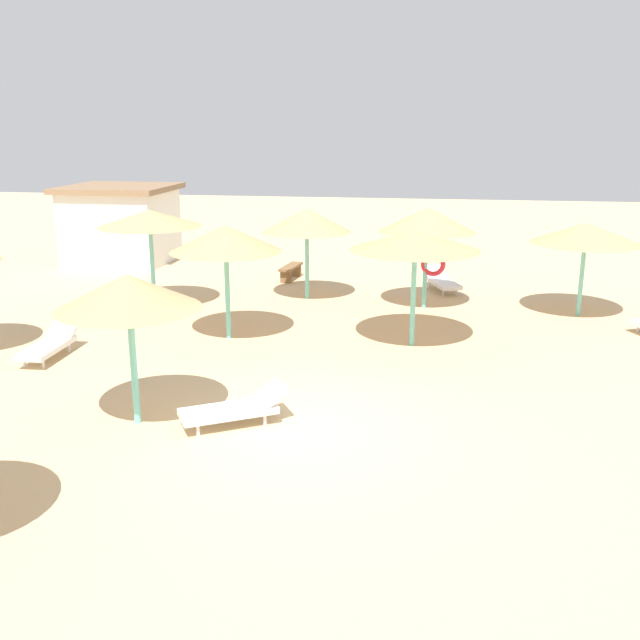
% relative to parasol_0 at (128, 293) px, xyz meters
% --- Properties ---
extents(ground_plane, '(80.00, 80.00, 0.00)m').
position_rel_parasol_0_xyz_m(ground_plane, '(2.83, 0.05, -2.40)').
color(ground_plane, '#D1B284').
extents(parasol_0, '(2.50, 2.50, 2.71)m').
position_rel_parasol_0_xyz_m(parasol_0, '(0.00, 0.00, 0.00)').
color(parasol_0, '#6BC6BC').
rests_on(parasol_0, ground).
extents(parasol_1, '(2.74, 2.74, 2.89)m').
position_rel_parasol_0_xyz_m(parasol_1, '(4.94, 9.13, 0.13)').
color(parasol_1, '#6BC6BC').
rests_on(parasol_1, ground).
extents(parasol_3, '(2.92, 2.92, 2.59)m').
position_rel_parasol_0_xyz_m(parasol_3, '(9.21, 8.91, -0.10)').
color(parasol_3, '#6BC6BC').
rests_on(parasol_3, ground).
extents(parasol_5, '(2.73, 2.73, 2.82)m').
position_rel_parasol_0_xyz_m(parasol_5, '(0.17, 5.31, 0.09)').
color(parasol_5, '#6BC6BC').
rests_on(parasol_5, ground).
extents(parasol_6, '(2.65, 2.65, 2.74)m').
position_rel_parasol_0_xyz_m(parasol_6, '(1.39, 9.71, -0.02)').
color(parasol_6, '#6BC6BC').
rests_on(parasol_6, ground).
extents(parasol_7, '(2.91, 2.91, 2.84)m').
position_rel_parasol_0_xyz_m(parasol_7, '(-2.81, 7.94, 0.18)').
color(parasol_7, '#6BC6BC').
rests_on(parasol_7, ground).
extents(parasol_8, '(3.05, 3.05, 2.78)m').
position_rel_parasol_0_xyz_m(parasol_8, '(4.71, 5.42, 0.14)').
color(parasol_8, '#6BC6BC').
rests_on(parasol_8, ground).
extents(lounger_0, '(1.96, 1.52, 0.67)m').
position_rel_parasol_0_xyz_m(lounger_0, '(1.78, 0.19, -2.09)').
color(lounger_0, white).
rests_on(lounger_0, ground).
extents(lounger_1, '(1.26, 2.01, 0.67)m').
position_rel_parasol_0_xyz_m(lounger_1, '(5.46, 11.43, -2.09)').
color(lounger_1, white).
rests_on(lounger_1, ground).
extents(lounger_2, '(0.69, 1.93, 0.64)m').
position_rel_parasol_0_xyz_m(lounger_2, '(-3.44, 3.19, -2.09)').
color(lounger_2, white).
rests_on(lounger_2, ground).
extents(bench_0, '(0.58, 1.54, 0.49)m').
position_rel_parasol_0_xyz_m(bench_0, '(0.37, 12.28, -2.06)').
color(bench_0, brown).
rests_on(bench_0, ground).
extents(beach_cabana, '(3.93, 3.75, 2.92)m').
position_rel_parasol_0_xyz_m(beach_cabana, '(-6.61, 14.38, -0.92)').
color(beach_cabana, white).
rests_on(beach_cabana, ground).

